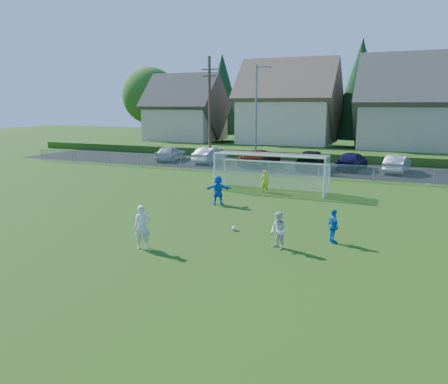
{
  "coord_description": "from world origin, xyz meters",
  "views": [
    {
      "loc": [
        8.16,
        -11.34,
        5.66
      ],
      "look_at": [
        0.0,
        8.0,
        1.4
      ],
      "focal_mm": 35.0,
      "sensor_mm": 36.0,
      "label": 1
    }
  ],
  "objects": [
    {
      "name": "car_d",
      "position": [
        0.43,
        26.83,
        0.81
      ],
      "size": [
        2.61,
        5.69,
        1.61
      ],
      "primitive_type": "imported",
      "rotation": [
        0.0,
        0.0,
        3.21
      ],
      "color": "black",
      "rests_on": "ground"
    },
    {
      "name": "car_f",
      "position": [
        7.45,
        27.49,
        0.73
      ],
      "size": [
        2.15,
        4.61,
        1.46
      ],
      "primitive_type": "imported",
      "rotation": [
        0.0,
        0.0,
        3.0
      ],
      "color": "beige",
      "rests_on": "ground"
    },
    {
      "name": "chainlink_fence",
      "position": [
        0.0,
        22.0,
        0.63
      ],
      "size": [
        52.06,
        0.06,
        1.2
      ],
      "color": "gray",
      "rests_on": "ground"
    },
    {
      "name": "houses_row",
      "position": [
        1.97,
        42.46,
        7.33
      ],
      "size": [
        53.9,
        11.45,
        13.27
      ],
      "color": "tan",
      "rests_on": "ground"
    },
    {
      "name": "goalkeeper",
      "position": [
        -0.22,
        15.36,
        0.73
      ],
      "size": [
        0.57,
        0.41,
        1.46
      ],
      "primitive_type": "imported",
      "rotation": [
        0.0,
        0.0,
        3.27
      ],
      "color": "#D3E91B",
      "rests_on": "ground"
    },
    {
      "name": "asphalt_lot",
      "position": [
        0.0,
        27.5,
        0.01
      ],
      "size": [
        60.0,
        60.0,
        0.0
      ],
      "primitive_type": "plane",
      "color": "black",
      "rests_on": "ground"
    },
    {
      "name": "soccer_ball",
      "position": [
        1.16,
        6.42,
        0.11
      ],
      "size": [
        0.22,
        0.22,
        0.22
      ],
      "primitive_type": "sphere",
      "color": "white",
      "rests_on": "ground"
    },
    {
      "name": "grass_embankment",
      "position": [
        0.0,
        35.0,
        0.4
      ],
      "size": [
        70.0,
        6.0,
        0.8
      ],
      "primitive_type": "cube",
      "color": "#1E420F",
      "rests_on": "ground"
    },
    {
      "name": "tree_row",
      "position": [
        1.04,
        48.74,
        6.91
      ],
      "size": [
        65.98,
        12.36,
        13.8
      ],
      "color": "#382616",
      "rests_on": "ground"
    },
    {
      "name": "car_a",
      "position": [
        -13.92,
        27.13,
        0.76
      ],
      "size": [
        2.01,
        4.55,
        1.52
      ],
      "primitive_type": "imported",
      "rotation": [
        0.0,
        0.0,
        3.19
      ],
      "color": "#B3B6BC",
      "rests_on": "ground"
    },
    {
      "name": "ground",
      "position": [
        0.0,
        0.0,
        0.0
      ],
      "size": [
        160.0,
        160.0,
        0.0
      ],
      "primitive_type": "plane",
      "color": "#193D0C",
      "rests_on": "ground"
    },
    {
      "name": "streetlight",
      "position": [
        -4.45,
        26.0,
        4.84
      ],
      "size": [
        1.38,
        0.18,
        9.0
      ],
      "color": "slate",
      "rests_on": "ground"
    },
    {
      "name": "player_blue_b",
      "position": [
        -1.63,
        10.97,
        0.84
      ],
      "size": [
        1.63,
        1.05,
        1.68
      ],
      "primitive_type": "imported",
      "rotation": [
        0.0,
        0.0,
        3.53
      ],
      "color": "blue",
      "rests_on": "ground"
    },
    {
      "name": "utility_pole",
      "position": [
        -9.5,
        27.0,
        5.15
      ],
      "size": [
        1.6,
        0.26,
        10.0
      ],
      "color": "#473321",
      "rests_on": "ground"
    },
    {
      "name": "player_blue_a",
      "position": [
        5.58,
        6.35,
        0.71
      ],
      "size": [
        0.74,
        0.89,
        1.43
      ],
      "primitive_type": "imported",
      "rotation": [
        0.0,
        0.0,
        2.14
      ],
      "color": "blue",
      "rests_on": "ground"
    },
    {
      "name": "car_b",
      "position": [
        -9.52,
        27.08,
        0.75
      ],
      "size": [
        1.83,
        4.64,
        1.5
      ],
      "primitive_type": "imported",
      "rotation": [
        0.0,
        0.0,
        3.09
      ],
      "color": "silver",
      "rests_on": "ground"
    },
    {
      "name": "player_white_a",
      "position": [
        -1.25,
        2.67,
        0.88
      ],
      "size": [
        0.77,
        0.71,
        1.76
      ],
      "primitive_type": "imported",
      "rotation": [
        0.0,
        0.0,
        0.58
      ],
      "color": "silver",
      "rests_on": "ground"
    },
    {
      "name": "car_c",
      "position": [
        -4.39,
        27.08,
        0.75
      ],
      "size": [
        2.92,
        5.59,
        1.5
      ],
      "primitive_type": "imported",
      "rotation": [
        0.0,
        0.0,
        3.06
      ],
      "color": "#551A09",
      "rests_on": "ground"
    },
    {
      "name": "soccer_goal",
      "position": [
        0.0,
        16.05,
        1.63
      ],
      "size": [
        7.42,
        1.9,
        2.5
      ],
      "color": "white",
      "rests_on": "ground"
    },
    {
      "name": "car_e",
      "position": [
        3.78,
        27.7,
        0.8
      ],
      "size": [
        2.53,
        4.94,
        1.61
      ],
      "primitive_type": "imported",
      "rotation": [
        0.0,
        0.0,
        3.0
      ],
      "color": "#17123F",
      "rests_on": "ground"
    },
    {
      "name": "player_white_b",
      "position": [
        3.72,
        4.71,
        0.75
      ],
      "size": [
        0.92,
        0.89,
        1.49
      ],
      "primitive_type": "imported",
      "rotation": [
        0.0,
        0.0,
        -0.65
      ],
      "color": "silver",
      "rests_on": "ground"
    }
  ]
}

